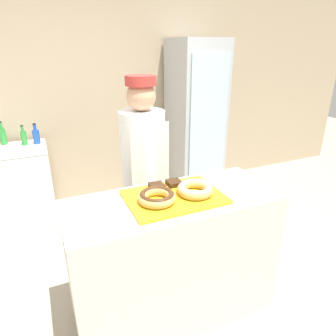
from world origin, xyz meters
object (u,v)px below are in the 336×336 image
donut_chocolate_glaze (157,197)px  baker_person (144,175)px  donut_light_glaze (195,189)px  bottle_blue (36,136)px  serving_tray (174,197)px  bottle_green_b (24,137)px  brownie_back_right (174,183)px  brownie_back_left (157,186)px  bottle_green (3,136)px  chest_freezer (0,192)px  beverage_fridge (195,122)px

donut_chocolate_glaze → baker_person: (0.13, 0.61, -0.12)m
donut_light_glaze → bottle_blue: size_ratio=1.09×
serving_tray → bottle_green_b: size_ratio=2.88×
donut_chocolate_glaze → brownie_back_right: bearing=41.5°
donut_chocolate_glaze → brownie_back_left: bearing=68.5°
donut_light_glaze → bottle_green: 2.36m
serving_tray → baker_person: baker_person is taller
serving_tray → brownie_back_right: brownie_back_right is taller
baker_person → donut_chocolate_glaze: bearing=-101.8°
brownie_back_right → chest_freezer: 2.14m
donut_chocolate_glaze → brownie_back_left: 0.19m
serving_tray → bottle_green: bottle_green is taller
donut_light_glaze → bottle_blue: 2.09m
beverage_fridge → bottle_green_b: beverage_fridge is taller
serving_tray → bottle_blue: 2.00m
brownie_back_right → chest_freezer: size_ratio=0.09×
beverage_fridge → bottle_blue: bearing=177.0°
serving_tray → bottle_green: 2.25m
baker_person → bottle_green: bearing=128.7°
donut_light_glaze → beverage_fridge: bearing=61.5°
donut_light_glaze → brownie_back_left: 0.27m
donut_chocolate_glaze → donut_light_glaze: same height
brownie_back_right → chest_freezer: brownie_back_right is taller
brownie_back_right → baker_person: size_ratio=0.06×
serving_tray → bottle_green: size_ratio=2.49×
baker_person → bottle_blue: baker_person is taller
donut_chocolate_glaze → serving_tray: bearing=15.1°
bottle_green → bottle_blue: bearing=-19.8°
serving_tray → bottle_blue: bearing=113.2°
bottle_green_b → bottle_green: bearing=150.8°
donut_light_glaze → bottle_green: (-1.25, 2.00, -0.02)m
chest_freezer → donut_light_glaze: bearing=-52.4°
serving_tray → chest_freezer: 2.20m
bottle_green → bottle_green_b: bearing=-29.2°
bottle_green → bottle_green_b: size_ratio=1.16×
baker_person → bottle_green_b: (-0.90, 1.27, 0.09)m
bottle_green_b → donut_chocolate_glaze: bearing=-67.6°
donut_light_glaze → bottle_blue: bottle_blue is taller
beverage_fridge → bottle_green: size_ratio=7.96×
serving_tray → bottle_green: bearing=119.7°
serving_tray → brownie_back_left: (-0.07, 0.14, 0.03)m
brownie_back_left → bottle_blue: size_ratio=0.43×
donut_chocolate_glaze → bottle_blue: size_ratio=1.09×
baker_person → serving_tray: bearing=-89.2°
brownie_back_left → baker_person: size_ratio=0.06×
beverage_fridge → donut_chocolate_glaze: bearing=-124.9°
bottle_blue → beverage_fridge: bearing=-3.0°
donut_light_glaze → brownie_back_right: (-0.07, 0.18, -0.02)m
brownie_back_right → donut_light_glaze: bearing=-68.5°
bottle_green → bottle_green_b: 0.23m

